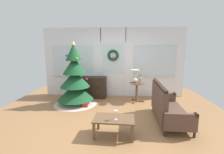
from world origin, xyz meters
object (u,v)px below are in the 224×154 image
Objects in this scene: christmas_tree at (75,82)px; flower_vase at (140,80)px; settee_sofa at (166,107)px; wine_glass at (116,113)px; side_table at (137,88)px; gift_box at (85,104)px; table_lamp at (135,74)px; dresser_cabinet at (94,87)px; coffee_table at (114,120)px.

christmas_tree is 5.82× the size of flower_vase.
wine_glass is at bearing -145.41° from settee_sofa.
christmas_tree is 1.25× the size of settee_sofa.
side_table is 1.79m from gift_box.
side_table reaches higher than gift_box.
wine_glass is at bearing -103.42° from table_lamp.
flower_vase is at bearing 17.84° from gift_box.
table_lamp is 2.26× the size of wine_glass.
christmas_tree reaches higher than gift_box.
gift_box is (-1.57, -0.66, -0.86)m from table_lamp.
dresser_cabinet is at bearing 138.99° from settee_sofa.
side_table is at bearing 9.27° from christmas_tree.
table_lamp is at bearing 114.15° from settee_sofa.
wine_glass is (-0.62, -2.29, 0.06)m from side_table.
settee_sofa reaches higher than dresser_cabinet.
flower_vase is at bearing -32.01° from table_lamp.
settee_sofa is at bearing -20.33° from gift_box.
settee_sofa is at bearing -67.25° from side_table.
settee_sofa is 1.49m from wine_glass.
table_lamp reaches higher than dresser_cabinet.
wine_glass is at bearing -61.49° from coffee_table.
coffee_table is (-0.66, -2.21, -0.14)m from side_table.
flower_vase is (0.10, -0.06, 0.31)m from side_table.
dresser_cabinet is at bearing 85.03° from gift_box.
settee_sofa is at bearing 34.59° from wine_glass.
flower_vase is at bearing 110.07° from settee_sofa.
flower_vase is 1.79× the size of wine_glass.
coffee_table is (-1.27, -0.76, -0.05)m from settee_sofa.
gift_box is at bearing -162.16° from flower_vase.
coffee_table is at bearing -148.93° from settee_sofa.
christmas_tree is 2.42m from wine_glass.
wine_glass reaches higher than coffee_table.
dresser_cabinet reaches higher than gift_box.
settee_sofa is 2.47× the size of side_table.
coffee_table is at bearing -71.47° from dresser_cabinet.
table_lamp is 0.25m from flower_vase.
side_table is (2.02, 0.33, -0.26)m from christmas_tree.
side_table is at bearing 73.38° from coffee_table.
dresser_cabinet is 2.10× the size of table_lamp.
table_lamp reaches higher than wine_glass.
christmas_tree is 2.35m from coffee_table.
side_table reaches higher than wine_glass.
wine_glass is (-0.56, -2.33, -0.42)m from table_lamp.
coffee_table is (1.36, -1.88, -0.41)m from christmas_tree.
wine_glass is (-1.22, -0.84, 0.15)m from settee_sofa.
coffee_table is 4.44× the size of wine_glass.
flower_vase is 2.36m from wine_glass.
table_lamp reaches higher than flower_vase.
christmas_tree is 2.21× the size of dresser_cabinet.
dresser_cabinet is 1.09m from gift_box.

